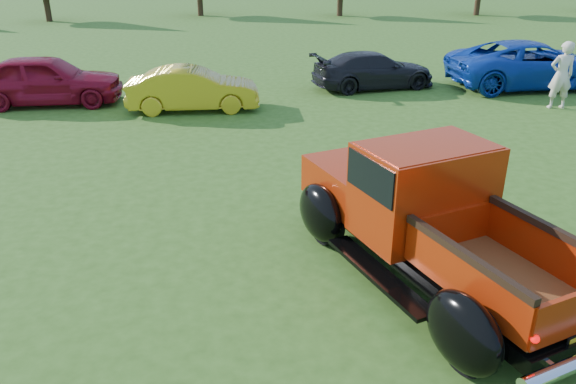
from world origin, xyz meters
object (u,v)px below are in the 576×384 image
(show_car_yellow, at_px, (193,89))
(spectator, at_px, (561,75))
(show_car_blue, at_px, (532,64))
(pickup_truck, at_px, (421,211))
(show_car_grey, at_px, (373,70))
(show_car_red, at_px, (46,80))

(show_car_yellow, distance_m, spectator, 10.44)
(spectator, bearing_deg, show_car_blue, -96.28)
(pickup_truck, xyz_separation_m, show_car_grey, (1.97, 10.97, -0.32))
(pickup_truck, height_order, spectator, spectator)
(show_car_red, relative_size, spectator, 2.25)
(show_car_grey, distance_m, show_car_blue, 5.18)
(show_car_blue, height_order, spectator, spectator)
(pickup_truck, distance_m, show_car_blue, 12.75)
(pickup_truck, bearing_deg, show_car_grey, 60.02)
(pickup_truck, distance_m, show_car_grey, 11.15)
(show_car_red, height_order, show_car_grey, show_car_red)
(spectator, bearing_deg, show_car_red, -3.28)
(show_car_blue, bearing_deg, pickup_truck, 143.78)
(show_car_red, relative_size, show_car_grey, 1.06)
(show_car_yellow, bearing_deg, show_car_red, 75.69)
(show_car_yellow, xyz_separation_m, show_car_grey, (5.71, 2.12, -0.02))
(show_car_blue, bearing_deg, spectator, 167.52)
(show_car_yellow, bearing_deg, pickup_truck, -157.43)
(pickup_truck, bearing_deg, spectator, 30.54)
(spectator, bearing_deg, show_car_yellow, -0.43)
(spectator, bearing_deg, pickup_truck, 54.32)
(show_car_red, distance_m, spectator, 14.82)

